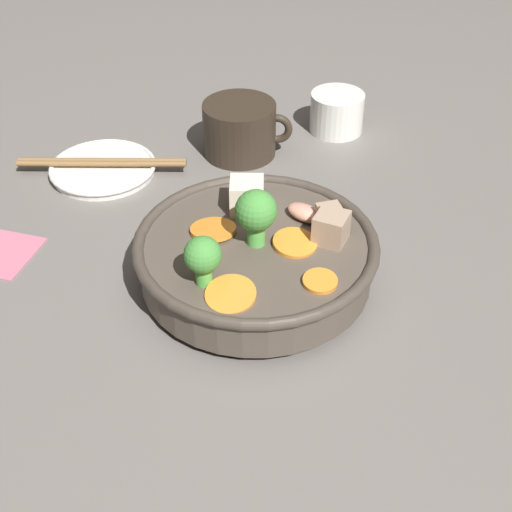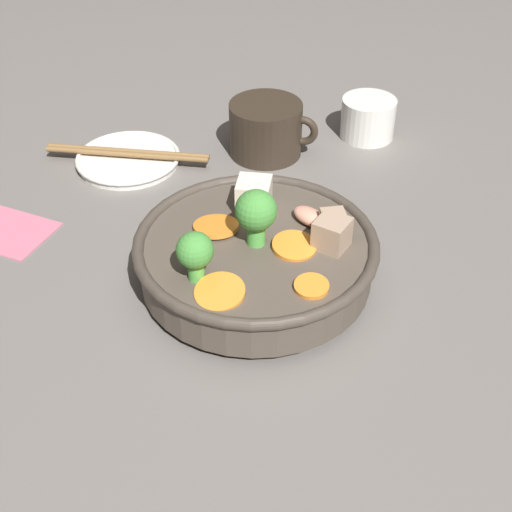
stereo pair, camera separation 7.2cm
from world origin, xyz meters
The scene contains 7 objects.
ground_plane centered at (0.00, 0.00, 0.00)m, with size 3.00×3.00×0.00m, color slate.
stirfry_bowl centered at (0.00, 0.00, 0.04)m, with size 0.25×0.25×0.11m.
side_saucer centered at (-0.22, 0.19, 0.01)m, with size 0.14×0.14×0.01m.
tea_cup centered at (0.08, 0.34, 0.03)m, with size 0.07×0.07×0.05m.
dark_mug centered at (-0.05, 0.26, 0.04)m, with size 0.12×0.10×0.07m.
napkin centered at (-0.30, 0.02, 0.00)m, with size 0.12×0.10×0.00m.
chopsticks_pair centered at (-0.22, 0.19, 0.02)m, with size 0.22×0.04×0.01m.
Camera 2 is at (0.13, -0.55, 0.49)m, focal length 50.00 mm.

